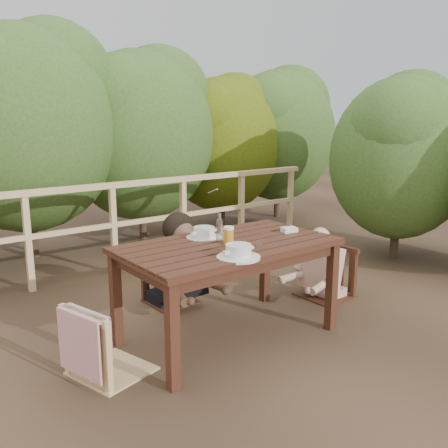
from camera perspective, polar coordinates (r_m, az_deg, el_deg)
ground at (r=3.96m, az=0.45°, el=-12.93°), size 60.00×60.00×0.00m
table at (r=3.82m, az=0.46°, el=-7.84°), size 1.62×0.91×0.75m
chair_left at (r=3.36m, az=-13.26°, el=-9.32°), size 0.57×0.57×0.94m
chair_far at (r=4.53m, az=-6.32°, el=-3.99°), size 0.43×0.43×0.85m
chair_right at (r=4.74m, az=11.80°, el=-3.07°), size 0.45×0.45×0.91m
woman at (r=4.48m, az=-6.53°, el=-0.99°), size 0.56×0.68×1.33m
diner_right at (r=4.73m, az=12.10°, el=-1.66°), size 0.57×0.46×1.14m
railing at (r=5.43m, az=-12.72°, el=-0.57°), size 5.60×0.10×1.01m
hedge_row at (r=6.56m, az=-14.69°, el=13.80°), size 6.60×1.60×3.80m
soup_near at (r=3.33m, az=1.69°, el=-3.22°), size 0.30×0.30×0.10m
soup_far at (r=3.87m, az=-2.34°, el=-1.03°), size 0.28×0.28×0.09m
beer_glass at (r=3.64m, az=0.55°, el=-1.46°), size 0.08×0.08×0.15m
bottle at (r=3.70m, az=-0.51°, el=-0.55°), size 0.06×0.06×0.23m
tumbler at (r=3.56m, az=4.05°, el=-2.48°), size 0.06×0.06×0.07m
butter_tub at (r=4.07m, az=7.58°, el=-0.76°), size 0.14×0.12×0.05m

